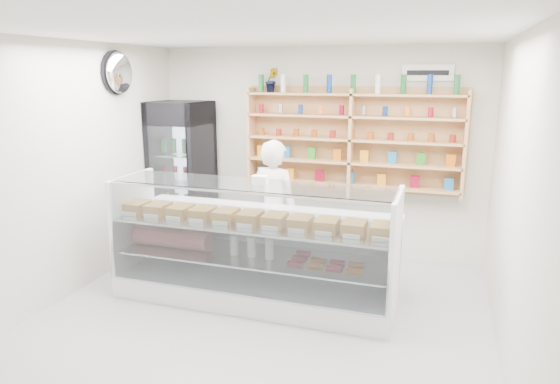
% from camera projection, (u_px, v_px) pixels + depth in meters
% --- Properties ---
extents(room, '(5.00, 5.00, 5.00)m').
position_uv_depth(room, '(250.00, 191.00, 4.55)').
color(room, '#98989D').
rests_on(room, ground).
extents(display_counter, '(3.04, 0.91, 1.33)m').
position_uv_depth(display_counter, '(254.00, 269.00, 5.45)').
color(display_counter, white).
rests_on(display_counter, floor).
extents(shop_worker, '(0.69, 0.53, 1.69)m').
position_uv_depth(shop_worker, '(274.00, 209.00, 6.01)').
color(shop_worker, silver).
rests_on(shop_worker, floor).
extents(drinks_cooler, '(0.77, 0.75, 2.07)m').
position_uv_depth(drinks_cooler, '(182.00, 175.00, 7.09)').
color(drinks_cooler, black).
rests_on(drinks_cooler, floor).
extents(wall_shelving, '(2.84, 0.28, 1.33)m').
position_uv_depth(wall_shelving, '(351.00, 140.00, 6.51)').
color(wall_shelving, tan).
rests_on(wall_shelving, back_wall).
extents(potted_plant, '(0.22, 0.21, 0.33)m').
position_uv_depth(potted_plant, '(272.00, 80.00, 6.67)').
color(potted_plant, '#1E6626').
rests_on(potted_plant, wall_shelving).
extents(security_mirror, '(0.15, 0.50, 0.50)m').
position_uv_depth(security_mirror, '(119.00, 73.00, 6.08)').
color(security_mirror, silver).
rests_on(security_mirror, left_wall).
extents(wall_sign, '(0.62, 0.03, 0.20)m').
position_uv_depth(wall_sign, '(428.00, 73.00, 6.16)').
color(wall_sign, white).
rests_on(wall_sign, back_wall).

